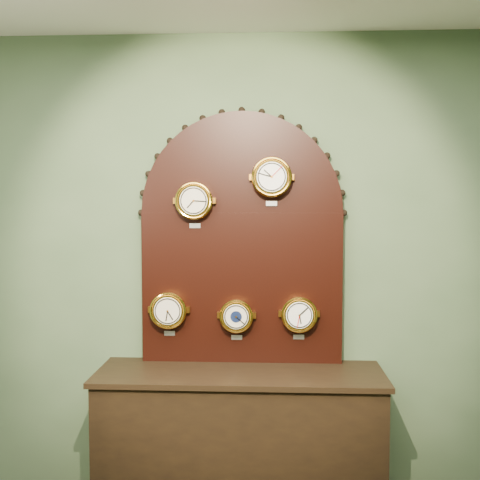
# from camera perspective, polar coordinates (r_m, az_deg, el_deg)

# --- Properties ---
(wall_back) EXTENTS (4.00, 0.00, 4.00)m
(wall_back) POSITION_cam_1_polar(r_m,az_deg,el_deg) (3.59, 0.20, -2.61)
(wall_back) COLOR #4B6343
(wall_back) RESTS_ON ground
(shop_counter) EXTENTS (1.60, 0.50, 0.80)m
(shop_counter) POSITION_cam_1_polar(r_m,az_deg,el_deg) (3.58, -0.02, -19.22)
(shop_counter) COLOR black
(shop_counter) RESTS_ON ground_plane
(display_board) EXTENTS (1.26, 0.06, 1.53)m
(display_board) POSITION_cam_1_polar(r_m,az_deg,el_deg) (3.52, 0.17, 0.96)
(display_board) COLOR black
(display_board) RESTS_ON shop_counter
(roman_clock) EXTENTS (0.22, 0.08, 0.27)m
(roman_clock) POSITION_cam_1_polar(r_m,az_deg,el_deg) (3.48, -4.46, 3.80)
(roman_clock) COLOR gold
(roman_clock) RESTS_ON display_board
(arabic_clock) EXTENTS (0.23, 0.08, 0.28)m
(arabic_clock) POSITION_cam_1_polar(r_m,az_deg,el_deg) (3.45, 3.08, 6.09)
(arabic_clock) COLOR gold
(arabic_clock) RESTS_ON display_board
(hygrometer) EXTENTS (0.22, 0.08, 0.27)m
(hygrometer) POSITION_cam_1_polar(r_m,az_deg,el_deg) (3.56, -6.93, -6.75)
(hygrometer) COLOR gold
(hygrometer) RESTS_ON display_board
(barometer) EXTENTS (0.20, 0.08, 0.25)m
(barometer) POSITION_cam_1_polar(r_m,az_deg,el_deg) (3.52, -0.35, -7.35)
(barometer) COLOR gold
(barometer) RESTS_ON display_board
(tide_clock) EXTENTS (0.21, 0.08, 0.26)m
(tide_clock) POSITION_cam_1_polar(r_m,az_deg,el_deg) (3.52, 5.75, -7.17)
(tide_clock) COLOR gold
(tide_clock) RESTS_ON display_board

